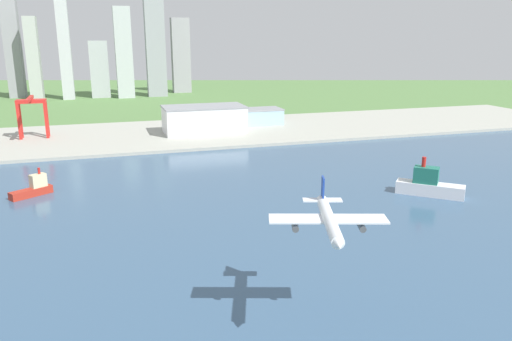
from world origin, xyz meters
TOP-DOWN VIEW (x-y plane):
  - ground_plane at (0.00, 300.00)m, footprint 2400.00×2400.00m
  - water_bay at (0.00, 240.00)m, footprint 840.00×360.00m
  - industrial_pier at (0.00, 490.00)m, footprint 840.00×140.00m
  - airplane_landing at (19.96, 174.55)m, footprint 33.73×37.02m
  - ferry_boat at (128.79, 275.78)m, footprint 32.27×30.33m
  - tugboat_small at (-75.62, 339.16)m, footprint 21.70×17.16m
  - port_crane_red at (-90.98, 498.01)m, footprint 22.87×38.54m
  - warehouse_main at (48.14, 482.80)m, footprint 70.38×37.95m
  - warehouse_annex at (106.72, 508.31)m, footprint 42.65×26.39m
  - distant_skyline at (-36.48, 815.60)m, footprint 258.24×72.30m

SIDE VIEW (x-z plane):
  - ground_plane at x=0.00m, z-range 0.00..0.00m
  - water_bay at x=0.00m, z-range 0.00..0.15m
  - industrial_pier at x=0.00m, z-range 0.00..2.50m
  - tugboat_small at x=-75.62m, z-range -3.10..11.57m
  - ferry_boat at x=128.79m, z-range -4.63..16.28m
  - warehouse_annex at x=106.72m, z-range 2.52..17.62m
  - warehouse_main at x=48.14m, z-range 2.52..25.65m
  - port_crane_red at x=-90.98m, z-range 10.04..44.49m
  - airplane_landing at x=19.96m, z-range 28.74..40.08m
  - distant_skyline at x=-36.48m, z-range -11.85..139.29m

